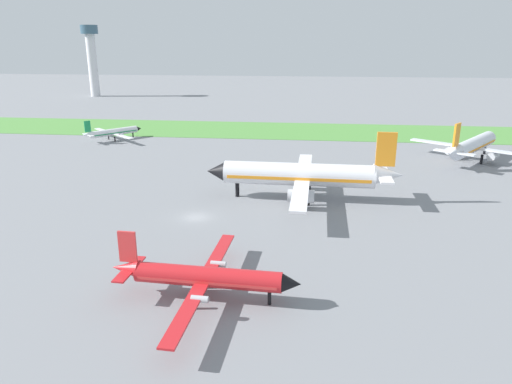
# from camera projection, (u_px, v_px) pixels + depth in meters

# --- Properties ---
(ground_plane) EXTENTS (600.00, 600.00, 0.00)m
(ground_plane) POSITION_uv_depth(u_px,v_px,m) (196.00, 217.00, 73.67)
(ground_plane) COLOR gray
(grass_taxiway_strip) EXTENTS (360.00, 28.00, 0.08)m
(grass_taxiway_strip) POSITION_uv_depth(u_px,v_px,m) (253.00, 130.00, 144.77)
(grass_taxiway_strip) COLOR #549342
(grass_taxiway_strip) RESTS_ON ground_plane
(airplane_foreground_turboprop) EXTENTS (20.54, 23.99, 7.18)m
(airplane_foreground_turboprop) POSITION_uv_depth(u_px,v_px,m) (204.00, 276.00, 49.73)
(airplane_foreground_turboprop) COLOR red
(airplane_foreground_turboprop) RESTS_ON ground_plane
(airplane_midfield_jet) EXTENTS (33.45, 34.14, 12.08)m
(airplane_midfield_jet) POSITION_uv_depth(u_px,v_px,m) (303.00, 175.00, 80.70)
(airplane_midfield_jet) COLOR white
(airplane_midfield_jet) RESTS_ON ground_plane
(airplane_parked_jet_far) EXTENTS (24.51, 24.70, 10.11)m
(airplane_parked_jet_far) POSITION_uv_depth(u_px,v_px,m) (473.00, 146.00, 106.45)
(airplane_parked_jet_far) COLOR silver
(airplane_parked_jet_far) RESTS_ON ground_plane
(airplane_taxiing_turboprop) EXTENTS (16.30, 14.63, 6.10)m
(airplane_taxiing_turboprop) POSITION_uv_depth(u_px,v_px,m) (113.00, 132.00, 129.57)
(airplane_taxiing_turboprop) COLOR white
(airplane_taxiing_turboprop) RESTS_ON ground_plane
(control_tower) EXTENTS (8.00, 8.00, 32.93)m
(control_tower) POSITION_uv_depth(u_px,v_px,m) (92.00, 54.00, 225.37)
(control_tower) COLOR silver
(control_tower) RESTS_ON ground_plane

